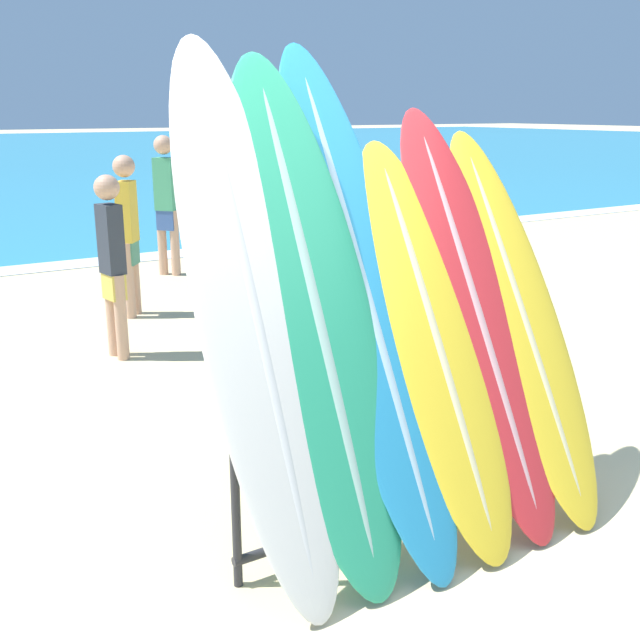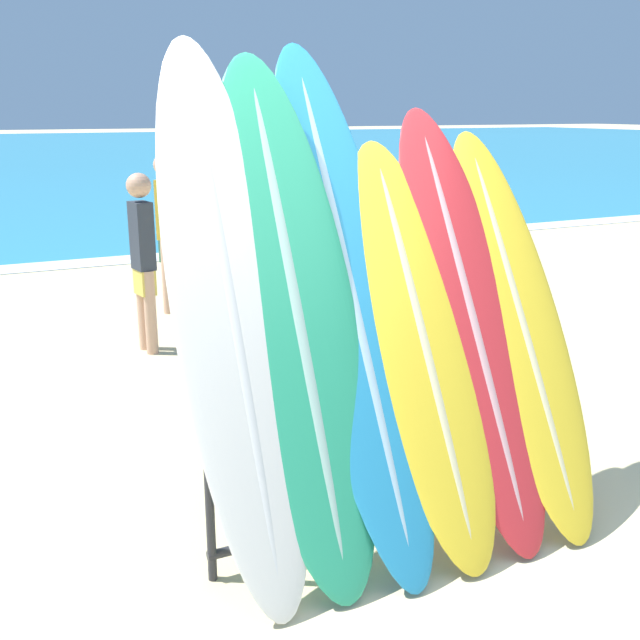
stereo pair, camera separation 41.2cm
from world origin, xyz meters
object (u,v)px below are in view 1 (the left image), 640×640
(surfboard_slot_1, at_px, (314,314))
(surfboard_slot_2, at_px, (365,297))
(surfboard_slot_4, at_px, (476,315))
(surfboard_slot_3, at_px, (433,342))
(person_mid_beach, at_px, (128,230))
(person_near_water, at_px, (285,232))
(surfboard_slot_0, at_px, (254,316))
(surfboard_slot_5, at_px, (521,320))
(person_far_left, at_px, (166,200))
(person_far_right, at_px, (112,260))
(surfboard_rack, at_px, (406,442))

(surfboard_slot_1, bearing_deg, surfboard_slot_2, 8.68)
(surfboard_slot_4, bearing_deg, surfboard_slot_3, -170.87)
(surfboard_slot_1, height_order, person_mid_beach, surfboard_slot_1)
(surfboard_slot_1, relative_size, person_near_water, 1.30)
(surfboard_slot_0, relative_size, person_near_water, 1.33)
(surfboard_slot_0, relative_size, surfboard_slot_3, 1.25)
(surfboard_slot_0, height_order, surfboard_slot_1, surfboard_slot_0)
(surfboard_slot_0, bearing_deg, surfboard_slot_1, -2.75)
(surfboard_slot_3, bearing_deg, surfboard_slot_5, 1.78)
(surfboard_slot_2, relative_size, person_far_left, 1.37)
(person_near_water, xyz_separation_m, person_mid_beach, (-0.99, 1.40, -0.09))
(person_near_water, bearing_deg, surfboard_slot_0, -154.36)
(surfboard_slot_0, height_order, surfboard_slot_3, surfboard_slot_0)
(surfboard_slot_4, height_order, surfboard_slot_5, surfboard_slot_4)
(surfboard_slot_0, relative_size, surfboard_slot_4, 1.15)
(person_far_right, bearing_deg, surfboard_slot_3, 179.76)
(surfboard_slot_3, height_order, surfboard_slot_5, surfboard_slot_5)
(person_far_left, bearing_deg, surfboard_slot_1, 124.00)
(person_near_water, bearing_deg, surfboard_slot_4, -134.88)
(surfboard_slot_1, height_order, person_near_water, surfboard_slot_1)
(surfboard_slot_2, distance_m, surfboard_slot_4, 0.63)
(surfboard_slot_3, bearing_deg, surfboard_slot_4, 9.13)
(person_near_water, relative_size, person_mid_beach, 1.11)
(surfboard_slot_3, xyz_separation_m, person_mid_beach, (-0.07, 4.56, -0.07))
(surfboard_rack, relative_size, surfboard_slot_1, 0.81)
(surfboard_slot_4, xyz_separation_m, surfboard_slot_5, (0.29, -0.03, -0.06))
(surfboard_slot_3, bearing_deg, person_far_right, 99.89)
(surfboard_slot_1, bearing_deg, person_far_left, 76.09)
(surfboard_rack, height_order, surfboard_slot_2, surfboard_slot_2)
(surfboard_slot_4, height_order, person_far_left, surfboard_slot_4)
(surfboard_slot_4, height_order, person_mid_beach, surfboard_slot_4)
(surfboard_slot_3, relative_size, surfboard_slot_5, 0.98)
(person_far_left, bearing_deg, person_near_water, 137.95)
(surfboard_rack, height_order, surfboard_slot_1, surfboard_slot_1)
(surfboard_slot_1, relative_size, person_mid_beach, 1.43)
(surfboard_slot_1, xyz_separation_m, person_mid_beach, (0.53, 4.46, -0.27))
(person_mid_beach, height_order, person_far_right, person_mid_beach)
(surfboard_slot_4, distance_m, person_far_right, 3.41)
(surfboard_slot_2, height_order, surfboard_slot_3, surfboard_slot_2)
(surfboard_slot_1, distance_m, person_near_water, 3.43)
(surfboard_slot_2, xyz_separation_m, person_near_water, (1.22, 3.02, -0.21))
(person_far_left, bearing_deg, surfboard_rack, 128.15)
(person_far_right, bearing_deg, surfboard_slot_1, 169.52)
(surfboard_slot_5, bearing_deg, surfboard_slot_4, 173.93)
(surfboard_rack, distance_m, surfboard_slot_3, 0.50)
(surfboard_slot_1, xyz_separation_m, surfboard_slot_5, (1.20, -0.08, -0.18))
(surfboard_slot_3, height_order, person_near_water, surfboard_slot_3)
(person_mid_beach, xyz_separation_m, person_far_left, (0.99, 1.66, 0.07))
(surfboard_slot_0, relative_size, surfboard_slot_1, 1.03)
(surfboard_slot_2, height_order, person_near_water, surfboard_slot_2)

